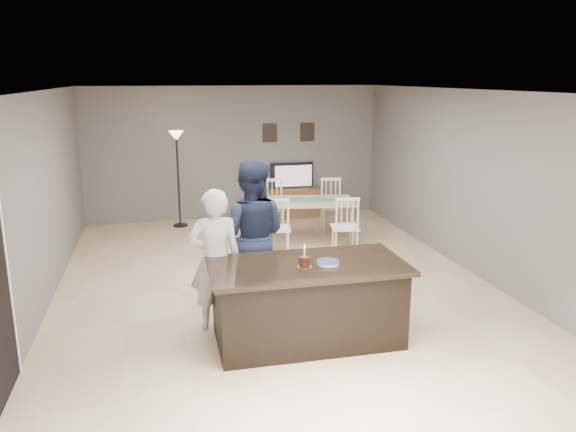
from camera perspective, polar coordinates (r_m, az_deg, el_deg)
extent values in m
plane|color=tan|center=(8.09, -1.41, -6.87)|extent=(8.00, 8.00, 0.00)
plane|color=slate|center=(11.60, -5.52, 6.37)|extent=(6.00, 0.00, 6.00)
plane|color=slate|center=(4.03, 10.34, -8.61)|extent=(6.00, 0.00, 6.00)
plane|color=slate|center=(7.70, -23.90, 1.31)|extent=(0.00, 8.00, 8.00)
plane|color=slate|center=(8.81, 18.04, 3.31)|extent=(0.00, 8.00, 8.00)
plane|color=white|center=(7.56, -1.53, 12.62)|extent=(8.00, 8.00, 0.00)
cube|color=black|center=(6.30, 1.97, -8.95)|extent=(2.00, 1.00, 0.85)
cube|color=black|center=(6.14, 2.00, -5.08)|extent=(2.15, 1.10, 0.05)
cube|color=brown|center=(11.78, 0.54, 1.37)|extent=(1.20, 0.40, 0.60)
imported|color=black|center=(11.74, 0.47, 4.12)|extent=(0.91, 0.12, 0.53)
plane|color=orange|center=(11.66, 0.56, 4.09)|extent=(0.78, 0.00, 0.78)
cube|color=black|center=(11.65, -1.86, 8.44)|extent=(0.30, 0.02, 0.38)
cube|color=black|center=(11.84, 1.99, 8.53)|extent=(0.30, 0.02, 0.38)
imported|color=silver|center=(6.51, -7.41, -4.44)|extent=(0.62, 0.41, 1.67)
imported|color=#181F36|center=(6.98, -3.78, -2.02)|extent=(1.12, 0.99, 1.92)
cylinder|color=gold|center=(6.04, 1.68, -5.15)|extent=(0.16, 0.16, 0.00)
cylinder|color=#37190F|center=(6.02, 1.68, -4.66)|extent=(0.11, 0.11, 0.10)
cylinder|color=white|center=(5.99, 1.69, -3.68)|extent=(0.02, 0.02, 0.11)
sphere|color=#FFBF4C|center=(5.97, 1.69, -3.07)|extent=(0.02, 0.02, 0.02)
cylinder|color=white|center=(6.12, 4.09, -4.86)|extent=(0.24, 0.24, 0.01)
cylinder|color=white|center=(6.12, 4.10, -4.76)|extent=(0.24, 0.24, 0.01)
cylinder|color=white|center=(6.12, 4.10, -4.66)|extent=(0.24, 0.24, 0.01)
cylinder|color=#2D3F8C|center=(6.11, 4.10, -4.59)|extent=(0.25, 0.25, 0.00)
cube|color=tan|center=(9.85, 1.90, 1.50)|extent=(1.77, 1.17, 0.04)
cylinder|color=tan|center=(9.52, -2.30, -1.33)|extent=(0.06, 0.06, 0.73)
cylinder|color=tan|center=(10.40, 5.71, -0.06)|extent=(0.06, 0.06, 0.73)
cube|color=#457C62|center=(9.84, 1.90, 1.64)|extent=(1.47, 0.58, 0.01)
cube|color=white|center=(9.18, -1.15, -1.28)|extent=(0.49, 0.47, 0.04)
cylinder|color=white|center=(9.08, -2.19, -3.04)|extent=(0.03, 0.03, 0.44)
cylinder|color=white|center=(9.41, -0.13, -2.41)|extent=(0.03, 0.03, 0.44)
cube|color=white|center=(8.87, -1.10, 1.60)|extent=(0.39, 0.09, 0.05)
cube|color=white|center=(9.30, 5.81, -1.14)|extent=(0.49, 0.47, 0.04)
cylinder|color=white|center=(9.18, 4.87, -2.88)|extent=(0.03, 0.03, 0.44)
cylinder|color=white|center=(9.55, 6.64, -2.26)|extent=(0.03, 0.03, 0.44)
cube|color=white|center=(9.00, 6.09, 1.70)|extent=(0.39, 0.09, 0.05)
cube|color=white|center=(10.57, -1.56, 0.77)|extent=(0.49, 0.47, 0.04)
cylinder|color=white|center=(10.79, -0.67, -0.26)|extent=(0.03, 0.03, 0.44)
cylinder|color=white|center=(10.46, -2.47, -0.74)|extent=(0.03, 0.03, 0.44)
cube|color=white|center=(10.64, -1.63, 3.69)|extent=(0.39, 0.09, 0.05)
cube|color=white|center=(10.67, 4.50, 0.87)|extent=(0.49, 0.47, 0.04)
cylinder|color=white|center=(10.92, 5.25, -0.15)|extent=(0.03, 0.03, 0.44)
cylinder|color=white|center=(10.55, 3.67, -0.62)|extent=(0.03, 0.03, 0.44)
cube|color=white|center=(10.75, 4.40, 3.76)|extent=(0.39, 0.09, 0.05)
cylinder|color=black|center=(11.31, -10.87, -0.92)|extent=(0.28, 0.28, 0.03)
cylinder|color=black|center=(11.12, -11.07, 3.40)|extent=(0.04, 0.04, 1.72)
cone|color=#F3C785|center=(11.00, -11.30, 8.01)|extent=(0.28, 0.28, 0.18)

